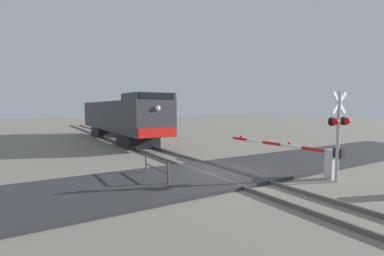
{
  "coord_description": "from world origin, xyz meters",
  "views": [
    {
      "loc": [
        -7.7,
        -10.09,
        3.08
      ],
      "look_at": [
        0.99,
        4.01,
        1.84
      ],
      "focal_mm": 26.0,
      "sensor_mm": 36.0,
      "label": 1
    }
  ],
  "objects_px": {
    "crossing_signal": "(339,127)",
    "locomotive": "(120,117)",
    "guard_railing": "(156,166)",
    "crossing_gate": "(310,155)"
  },
  "relations": [
    {
      "from": "crossing_signal",
      "to": "locomotive",
      "type": "bearing_deg",
      "value": 100.08
    },
    {
      "from": "locomotive",
      "to": "crossing_gate",
      "type": "distance_m",
      "value": 17.58
    },
    {
      "from": "crossing_signal",
      "to": "guard_railing",
      "type": "xyz_separation_m",
      "value": [
        -6.25,
        4.11,
        -1.67
      ]
    },
    {
      "from": "locomotive",
      "to": "guard_railing",
      "type": "distance_m",
      "value": 14.85
    },
    {
      "from": "locomotive",
      "to": "crossing_signal",
      "type": "relative_size",
      "value": 4.55
    },
    {
      "from": "crossing_gate",
      "to": "guard_railing",
      "type": "xyz_separation_m",
      "value": [
        -6.45,
        2.71,
        -0.27
      ]
    },
    {
      "from": "locomotive",
      "to": "crossing_signal",
      "type": "distance_m",
      "value": 18.88
    },
    {
      "from": "locomotive",
      "to": "guard_railing",
      "type": "bearing_deg",
      "value": -101.53
    },
    {
      "from": "locomotive",
      "to": "guard_railing",
      "type": "relative_size",
      "value": 7.37
    },
    {
      "from": "crossing_gate",
      "to": "crossing_signal",
      "type": "bearing_deg",
      "value": -97.89
    }
  ]
}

